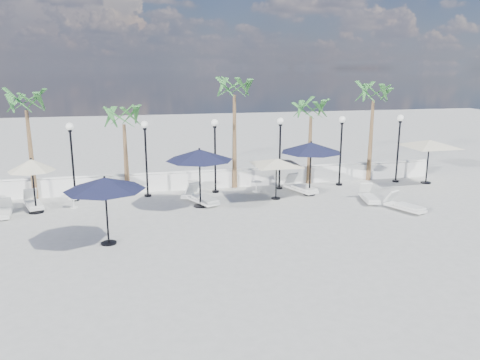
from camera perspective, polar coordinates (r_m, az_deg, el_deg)
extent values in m
plane|color=gray|center=(18.54, 0.51, -6.57)|extent=(100.00, 100.00, 0.00)
cube|color=white|center=(25.47, -3.40, 0.04)|extent=(26.00, 0.30, 0.90)
cube|color=white|center=(25.36, -3.41, 1.18)|extent=(26.00, 0.12, 0.08)
cylinder|color=black|center=(24.45, -19.38, -2.25)|extent=(0.36, 0.36, 0.10)
cylinder|color=black|center=(24.07, -19.70, 1.65)|extent=(0.10, 0.10, 3.50)
cylinder|color=black|center=(23.81, -20.02, 5.65)|extent=(0.18, 0.18, 0.10)
sphere|color=white|center=(23.78, -20.06, 6.15)|extent=(0.36, 0.36, 0.36)
cylinder|color=black|center=(24.28, -11.16, -1.84)|extent=(0.36, 0.36, 0.10)
cylinder|color=black|center=(23.90, -11.35, 2.09)|extent=(0.10, 0.10, 3.50)
cylinder|color=black|center=(23.63, -11.53, 6.14)|extent=(0.18, 0.18, 0.10)
sphere|color=white|center=(23.60, -11.56, 6.64)|extent=(0.36, 0.36, 0.36)
cylinder|color=black|center=(24.61, -3.00, -1.39)|extent=(0.36, 0.36, 0.10)
cylinder|color=black|center=(24.23, -3.05, 2.50)|extent=(0.10, 0.10, 3.50)
cylinder|color=black|center=(23.97, -3.10, 6.49)|extent=(0.18, 0.18, 0.10)
sphere|color=white|center=(23.94, -3.10, 6.99)|extent=(0.36, 0.36, 0.36)
cylinder|color=black|center=(25.42, 4.80, -0.94)|extent=(0.36, 0.36, 0.10)
cylinder|color=black|center=(25.06, 4.87, 2.83)|extent=(0.10, 0.10, 3.50)
cylinder|color=black|center=(24.80, 4.95, 6.69)|extent=(0.18, 0.18, 0.10)
sphere|color=white|center=(24.78, 4.96, 7.17)|extent=(0.36, 0.36, 0.36)
cylinder|color=black|center=(26.67, 11.98, -0.50)|extent=(0.36, 0.36, 0.10)
cylinder|color=black|center=(26.32, 12.16, 3.09)|extent=(0.10, 0.10, 3.50)
cylinder|color=black|center=(26.08, 12.34, 6.76)|extent=(0.18, 0.18, 0.10)
sphere|color=white|center=(26.06, 12.37, 7.22)|extent=(0.36, 0.36, 0.36)
cylinder|color=black|center=(28.30, 18.43, -0.11)|extent=(0.36, 0.36, 0.10)
cylinder|color=black|center=(27.97, 18.69, 3.28)|extent=(0.10, 0.10, 3.50)
cylinder|color=black|center=(27.75, 18.95, 6.73)|extent=(0.18, 0.18, 0.10)
sphere|color=white|center=(27.72, 18.98, 7.17)|extent=(0.36, 0.36, 0.36)
cone|color=brown|center=(25.09, -24.11, 2.76)|extent=(0.28, 0.28, 4.40)
cone|color=brown|center=(24.67, -13.73, 2.44)|extent=(0.28, 0.28, 3.60)
cone|color=brown|center=(25.10, -0.68, 4.63)|extent=(0.28, 0.28, 5.00)
cone|color=brown|center=(26.44, 8.49, 3.62)|extent=(0.28, 0.28, 3.80)
cone|color=brown|center=(27.93, 15.64, 4.62)|extent=(0.28, 0.28, 4.60)
cube|color=silver|center=(23.05, -26.78, -3.67)|extent=(0.76, 1.72, 0.09)
cube|color=silver|center=(22.81, -26.86, -3.59)|extent=(0.66, 1.18, 0.09)
cube|color=silver|center=(23.61, -26.69, -2.44)|extent=(0.57, 0.46, 0.52)
cube|color=silver|center=(23.84, -23.86, -2.80)|extent=(1.23, 1.96, 0.10)
cube|color=silver|center=(23.57, -23.78, -2.68)|extent=(0.98, 1.38, 0.10)
cube|color=silver|center=(24.47, -24.24, -1.53)|extent=(0.70, 0.62, 0.58)
cube|color=silver|center=(23.92, -6.03, -1.66)|extent=(1.18, 1.86, 0.10)
cube|color=silver|center=(23.67, -6.17, -1.56)|extent=(0.94, 1.31, 0.10)
cube|color=silver|center=(24.51, -5.66, -0.43)|extent=(0.67, 0.59, 0.55)
cube|color=silver|center=(22.61, -4.66, -2.44)|extent=(1.52, 2.21, 0.11)
cube|color=silver|center=(22.35, -4.27, -2.30)|extent=(1.19, 1.57, 0.11)
cube|color=silver|center=(23.20, -5.83, -0.98)|extent=(0.81, 0.73, 0.66)
cube|color=silver|center=(22.69, 19.47, -3.18)|extent=(1.32, 1.98, 0.10)
cube|color=silver|center=(22.53, 20.02, -3.05)|extent=(1.04, 1.40, 0.10)
cube|color=silver|center=(23.01, 17.99, -1.87)|extent=(0.72, 0.64, 0.59)
cube|color=silver|center=(23.74, 15.47, -2.19)|extent=(0.98, 1.92, 0.10)
cube|color=silver|center=(23.48, 15.65, -2.09)|extent=(0.82, 1.33, 0.10)
cube|color=silver|center=(24.33, 15.04, -0.89)|extent=(0.65, 0.54, 0.57)
cube|color=silver|center=(24.80, 7.40, -1.09)|extent=(1.35, 2.20, 0.11)
cube|color=silver|center=(24.56, 7.83, -0.95)|extent=(1.08, 1.55, 0.11)
cube|color=silver|center=(25.34, 6.22, 0.23)|extent=(0.78, 0.68, 0.65)
cylinder|color=silver|center=(23.24, -19.57, -3.16)|extent=(0.35, 0.35, 0.03)
cylinder|color=silver|center=(23.19, -19.60, -2.70)|extent=(0.05, 0.05, 0.42)
cylinder|color=silver|center=(23.14, -19.65, -2.18)|extent=(0.45, 0.45, 0.03)
cylinder|color=silver|center=(24.78, 2.00, -1.36)|extent=(0.43, 0.43, 0.03)
cylinder|color=silver|center=(24.72, 2.00, -0.82)|extent=(0.06, 0.06, 0.51)
cylinder|color=silver|center=(24.66, 2.01, -0.22)|extent=(0.55, 0.55, 0.03)
cylinder|color=black|center=(18.19, -15.69, -7.40)|extent=(0.57, 0.57, 0.06)
cylinder|color=black|center=(17.80, -15.94, -3.75)|extent=(0.07, 0.07, 2.48)
cone|color=black|center=(17.53, -16.16, -0.44)|extent=(2.94, 2.94, 0.46)
sphere|color=black|center=(17.47, -16.22, 0.36)|extent=(0.08, 0.08, 0.08)
cylinder|color=black|center=(22.16, -4.84, -3.15)|extent=(0.63, 0.63, 0.07)
cylinder|color=black|center=(21.83, -4.91, 0.14)|extent=(0.08, 0.08, 2.68)
cone|color=black|center=(21.60, -4.97, 3.08)|extent=(3.13, 3.13, 0.50)
sphere|color=black|center=(21.55, -4.98, 3.81)|extent=(0.09, 0.09, 0.09)
cylinder|color=black|center=(24.40, 8.45, -1.70)|extent=(0.62, 0.62, 0.07)
cylinder|color=black|center=(24.09, 8.55, 1.29)|extent=(0.08, 0.08, 2.67)
cone|color=black|center=(23.88, 8.65, 3.96)|extent=(3.12, 3.12, 0.50)
sphere|color=black|center=(23.84, 8.67, 4.62)|extent=(0.09, 0.09, 0.09)
cylinder|color=black|center=(23.44, 4.39, -2.23)|extent=(0.45, 0.45, 0.05)
cylinder|color=black|center=(23.19, 4.43, 0.09)|extent=(0.06, 0.06, 2.01)
pyramid|color=#BCB495|center=(22.98, 4.48, 2.59)|extent=(4.45, 4.45, 0.31)
cylinder|color=black|center=(28.57, 21.70, -0.29)|extent=(0.57, 0.57, 0.07)
cylinder|color=black|center=(28.33, 21.91, 2.05)|extent=(0.08, 0.08, 2.44)
pyramid|color=#BCB495|center=(28.13, 22.13, 4.54)|extent=(5.31, 5.31, 0.38)
cylinder|color=black|center=(23.09, -23.56, -3.57)|extent=(0.64, 0.64, 0.07)
cylinder|color=black|center=(22.80, -23.83, -0.77)|extent=(0.08, 0.08, 2.40)
cone|color=#BCB495|center=(22.59, -24.07, 1.67)|extent=(2.05, 2.05, 0.51)
sphere|color=black|center=(22.54, -24.14, 2.38)|extent=(0.09, 0.09, 0.09)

